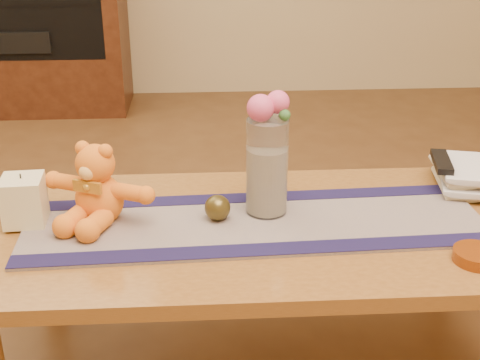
{
  "coord_description": "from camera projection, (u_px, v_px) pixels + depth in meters",
  "views": [
    {
      "loc": [
        -0.14,
        -1.49,
        1.25
      ],
      "look_at": [
        -0.05,
        0.0,
        0.58
      ],
      "focal_mm": 48.49,
      "sensor_mm": 36.0,
      "label": 1
    }
  ],
  "objects": [
    {
      "name": "coffee_table_top",
      "position": [
        259.0,
        231.0,
        1.7
      ],
      "size": [
        1.4,
        0.7,
        0.04
      ],
      "primitive_type": "cube",
      "color": "brown",
      "rests_on": "floor"
    },
    {
      "name": "table_leg_bl",
      "position": [
        46.0,
        256.0,
        2.03
      ],
      "size": [
        0.07,
        0.07,
        0.41
      ],
      "primitive_type": "cylinder",
      "color": "brown",
      "rests_on": "floor"
    },
    {
      "name": "table_leg_br",
      "position": [
        447.0,
        244.0,
        2.1
      ],
      "size": [
        0.07,
        0.07,
        0.41
      ],
      "primitive_type": "cylinder",
      "color": "brown",
      "rests_on": "floor"
    },
    {
      "name": "persian_runner",
      "position": [
        256.0,
        223.0,
        1.7
      ],
      "size": [
        1.21,
        0.39,
        0.01
      ],
      "primitive_type": "cube",
      "rotation": [
        0.0,
        0.0,
        0.04
      ],
      "color": "#1E1A48",
      "rests_on": "coffee_table_top"
    },
    {
      "name": "runner_border_near",
      "position": [
        263.0,
        249.0,
        1.56
      ],
      "size": [
        1.2,
        0.1,
        0.0
      ],
      "primitive_type": "cube",
      "rotation": [
        0.0,
        0.0,
        0.04
      ],
      "color": "#161238",
      "rests_on": "persian_runner"
    },
    {
      "name": "runner_border_far",
      "position": [
        249.0,
        197.0,
        1.83
      ],
      "size": [
        1.2,
        0.1,
        0.0
      ],
      "primitive_type": "cube",
      "rotation": [
        0.0,
        0.0,
        0.04
      ],
      "color": "#161238",
      "rests_on": "persian_runner"
    },
    {
      "name": "teddy_bear",
      "position": [
        98.0,
        183.0,
        1.67
      ],
      "size": [
        0.37,
        0.34,
        0.2
      ],
      "primitive_type": null,
      "rotation": [
        0.0,
        0.0,
        -0.41
      ],
      "color": "orange",
      "rests_on": "persian_runner"
    },
    {
      "name": "pillar_candle",
      "position": [
        24.0,
        200.0,
        1.67
      ],
      "size": [
        0.11,
        0.11,
        0.12
      ],
      "primitive_type": "cube",
      "rotation": [
        0.0,
        0.0,
        0.06
      ],
      "color": "beige",
      "rests_on": "persian_runner"
    },
    {
      "name": "candle_wick",
      "position": [
        20.0,
        176.0,
        1.64
      ],
      "size": [
        0.0,
        0.0,
        0.01
      ],
      "primitive_type": "cylinder",
      "rotation": [
        0.0,
        0.0,
        0.06
      ],
      "color": "black",
      "rests_on": "pillar_candle"
    },
    {
      "name": "glass_vase",
      "position": [
        267.0,
        167.0,
        1.7
      ],
      "size": [
        0.11,
        0.11,
        0.26
      ],
      "primitive_type": "cylinder",
      "color": "silver",
      "rests_on": "persian_runner"
    },
    {
      "name": "potpourri_fill",
      "position": [
        267.0,
        180.0,
        1.71
      ],
      "size": [
        0.09,
        0.09,
        0.18
      ],
      "primitive_type": "cylinder",
      "color": "beige",
      "rests_on": "glass_vase"
    },
    {
      "name": "rose_left",
      "position": [
        261.0,
        108.0,
        1.62
      ],
      "size": [
        0.07,
        0.07,
        0.07
      ],
      "primitive_type": "sphere",
      "color": "#DD4E7C",
      "rests_on": "glass_vase"
    },
    {
      "name": "rose_right",
      "position": [
        278.0,
        102.0,
        1.63
      ],
      "size": [
        0.06,
        0.06,
        0.06
      ],
      "primitive_type": "sphere",
      "color": "#DD4E7C",
      "rests_on": "glass_vase"
    },
    {
      "name": "blue_flower_back",
      "position": [
        271.0,
        105.0,
        1.67
      ],
      "size": [
        0.04,
        0.04,
        0.04
      ],
      "primitive_type": "sphere",
      "color": "#4A4CA2",
      "rests_on": "glass_vase"
    },
    {
      "name": "blue_flower_side",
      "position": [
        256.0,
        110.0,
        1.65
      ],
      "size": [
        0.04,
        0.04,
        0.04
      ],
      "primitive_type": "sphere",
      "color": "#4A4CA2",
      "rests_on": "glass_vase"
    },
    {
      "name": "leaf_sprig",
      "position": [
        285.0,
        115.0,
        1.62
      ],
      "size": [
        0.03,
        0.03,
        0.03
      ],
      "primitive_type": "sphere",
      "color": "#33662D",
      "rests_on": "glass_vase"
    },
    {
      "name": "bronze_ball",
      "position": [
        218.0,
        208.0,
        1.69
      ],
      "size": [
        0.09,
        0.09,
        0.07
      ],
      "primitive_type": "sphere",
      "rotation": [
        0.0,
        0.0,
        0.4
      ],
      "color": "#483C18",
      "rests_on": "persian_runner"
    },
    {
      "name": "book_bottom",
      "position": [
        438.0,
        184.0,
        1.91
      ],
      "size": [
        0.2,
        0.24,
        0.02
      ],
      "primitive_type": "imported",
      "rotation": [
        0.0,
        0.0,
        -0.14
      ],
      "color": "beige",
      "rests_on": "coffee_table_top"
    },
    {
      "name": "book_lower",
      "position": [
        441.0,
        178.0,
        1.9
      ],
      "size": [
        0.22,
        0.26,
        0.02
      ],
      "primitive_type": "imported",
      "rotation": [
        0.0,
        0.0,
        -0.28
      ],
      "color": "beige",
      "rests_on": "book_bottom"
    },
    {
      "name": "book_upper",
      "position": [
        437.0,
        171.0,
        1.9
      ],
      "size": [
        0.19,
        0.24,
        0.02
      ],
      "primitive_type": "imported",
      "rotation": [
        0.0,
        0.0,
        -0.09
      ],
      "color": "beige",
      "rests_on": "book_lower"
    },
    {
      "name": "book_top",
      "position": [
        442.0,
        166.0,
        1.88
      ],
      "size": [
        0.21,
        0.26,
        0.02
      ],
      "primitive_type": "imported",
      "rotation": [
        0.0,
        0.0,
        -0.25
      ],
      "color": "beige",
      "rests_on": "book_upper"
    },
    {
      "name": "tv_remote",
      "position": [
        442.0,
        162.0,
        1.87
      ],
      "size": [
        0.07,
        0.17,
        0.02
      ],
      "primitive_type": "cube",
      "rotation": [
        0.0,
        0.0,
        -0.19
      ],
      "color": "black",
      "rests_on": "book_top"
    },
    {
      "name": "amber_dish",
      "position": [
        477.0,
        256.0,
        1.52
      ],
      "size": [
        0.14,
        0.14,
        0.03
      ],
      "primitive_type": "cylinder",
      "rotation": [
        0.0,
        0.0,
        -0.31
      ],
      "color": "#BF5914",
      "rests_on": "coffee_table_top"
    },
    {
      "name": "media_cabinet",
      "position": [
        22.0,
        19.0,
        3.85
      ],
      "size": [
        1.2,
        0.5,
        1.1
      ],
      "primitive_type": "cube",
      "color": "#32160B",
      "rests_on": "floor"
    },
    {
      "name": "cabinet_cavity",
      "position": [
        9.0,
        6.0,
        3.59
      ],
      "size": [
        1.02,
        0.03,
        0.61
      ],
      "primitive_type": "cube",
      "color": "black",
      "rests_on": "media_cabinet"
    },
    {
      "name": "cabinet_shelf",
      "position": [
        13.0,
        4.0,
        3.67
      ],
      "size": [
        1.02,
        0.2,
        0.02
      ],
      "primitive_type": "cube",
      "color": "#32160B",
      "rests_on": "media_cabinet"
    },
    {
      "name": "stereo_lower",
      "position": [
        19.0,
        38.0,
        3.76
      ],
      "size": [
        0.42,
        0.28,
        0.12
      ],
      "primitive_type": "cube",
      "color": "black",
      "rests_on": "media_cabinet"
    }
  ]
}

